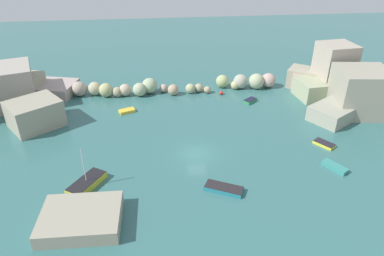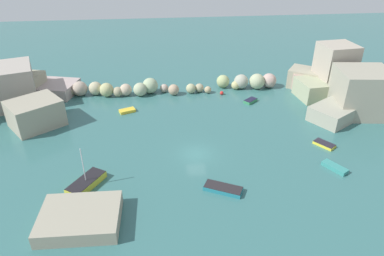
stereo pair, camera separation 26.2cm
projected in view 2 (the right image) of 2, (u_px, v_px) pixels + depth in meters
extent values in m
plane|color=#356968|center=(196.00, 154.00, 45.88)|extent=(160.00, 160.00, 0.00)
cube|color=#A59B91|center=(8.00, 86.00, 57.19)|extent=(10.15, 10.09, 6.54)
cube|color=#9E9682|center=(35.00, 113.00, 51.58)|extent=(8.96, 8.76, 3.97)
cube|color=#A6A084|center=(27.00, 87.00, 60.29)|extent=(5.59, 7.17, 3.86)
cube|color=#AF9A97|center=(54.00, 88.00, 62.09)|extent=(8.95, 7.88, 1.99)
cube|color=#A0A280|center=(2.00, 89.00, 60.12)|extent=(9.18, 8.00, 3.46)
cube|color=#A29C83|center=(310.00, 79.00, 64.03)|extent=(8.40, 7.76, 3.39)
cube|color=#9F9E8A|center=(338.00, 111.00, 54.02)|extent=(10.16, 9.01, 2.29)
cube|color=#AB9697|center=(363.00, 77.00, 67.19)|extent=(8.98, 4.99, 1.81)
cube|color=#AC9F8D|center=(334.00, 69.00, 60.68)|extent=(6.07, 5.99, 8.77)
cube|color=#A4A387|center=(337.00, 73.00, 65.79)|extent=(7.83, 8.34, 4.19)
cube|color=#9E9884|center=(361.00, 92.00, 54.50)|extent=(8.60, 8.36, 7.02)
cube|color=tan|center=(311.00, 83.00, 62.74)|extent=(6.44, 4.57, 3.01)
cube|color=#A2A784|center=(315.00, 89.00, 60.36)|extent=(6.02, 6.20, 3.10)
sphere|color=tan|center=(70.00, 91.00, 61.35)|extent=(1.66, 1.66, 1.66)
sphere|color=tan|center=(80.00, 89.00, 61.27)|extent=(2.57, 2.57, 2.57)
sphere|color=#B8AF8A|center=(96.00, 88.00, 61.64)|extent=(2.35, 2.35, 2.35)
sphere|color=tan|center=(107.00, 90.00, 61.04)|extent=(2.39, 2.39, 2.39)
sphere|color=tan|center=(118.00, 92.00, 61.13)|extent=(1.73, 1.73, 1.73)
sphere|color=#BDA88E|center=(126.00, 90.00, 61.42)|extent=(2.11, 2.11, 2.11)
sphere|color=#AAB28F|center=(140.00, 89.00, 61.23)|extent=(2.35, 2.35, 2.35)
sphere|color=#A1B28C|center=(150.00, 86.00, 62.21)|extent=(2.73, 2.73, 2.73)
sphere|color=#AE9B8C|center=(164.00, 88.00, 62.83)|extent=(1.47, 1.47, 1.47)
sphere|color=tan|center=(174.00, 90.00, 61.66)|extent=(1.91, 1.91, 1.91)
sphere|color=#AFAF83|center=(191.00, 88.00, 62.38)|extent=(1.73, 1.73, 1.73)
sphere|color=tan|center=(199.00, 88.00, 62.84)|extent=(1.56, 1.56, 1.56)
sphere|color=tan|center=(208.00, 90.00, 62.49)|extent=(1.23, 1.23, 1.23)
sphere|color=#A7B478|center=(223.00, 81.00, 64.46)|extent=(2.34, 2.34, 2.34)
sphere|color=tan|center=(236.00, 85.00, 63.90)|extent=(1.55, 1.55, 1.55)
sphere|color=#A4A491|center=(241.00, 82.00, 64.04)|extent=(2.60, 2.60, 2.60)
sphere|color=#A9B28B|center=(257.00, 81.00, 63.86)|extent=(2.79, 2.79, 2.79)
sphere|color=#B79A8F|center=(269.00, 81.00, 64.42)|extent=(2.63, 2.63, 2.63)
cube|color=#9C9581|center=(80.00, 218.00, 34.72)|extent=(7.88, 6.24, 1.50)
sphere|color=red|center=(222.00, 93.00, 62.00)|extent=(0.65, 0.65, 0.65)
cube|color=#358655|center=(250.00, 101.00, 59.41)|extent=(2.57, 2.44, 0.45)
cube|color=#1B1B33|center=(251.00, 99.00, 59.28)|extent=(2.52, 2.39, 0.06)
cube|color=yellow|center=(127.00, 111.00, 56.22)|extent=(2.73, 2.08, 0.45)
cube|color=yellow|center=(324.00, 144.00, 47.56)|extent=(2.72, 3.01, 0.38)
cube|color=#24202B|center=(324.00, 143.00, 47.45)|extent=(2.66, 2.95, 0.06)
cube|color=teal|center=(223.00, 189.00, 39.37)|extent=(4.51, 3.31, 0.49)
cube|color=black|center=(223.00, 187.00, 39.23)|extent=(4.42, 3.25, 0.06)
cube|color=gold|center=(86.00, 183.00, 40.02)|extent=(4.26, 5.12, 0.80)
cube|color=black|center=(86.00, 180.00, 39.81)|extent=(4.17, 5.02, 0.06)
cylinder|color=silver|center=(83.00, 165.00, 38.77)|extent=(0.10, 0.10, 4.24)
cube|color=teal|center=(335.00, 167.00, 42.87)|extent=(2.57, 3.23, 0.53)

